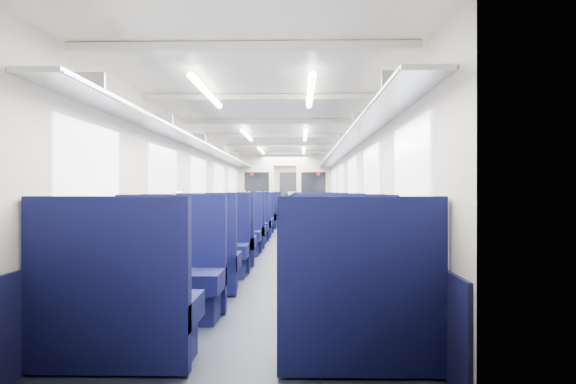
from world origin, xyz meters
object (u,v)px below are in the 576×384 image
Objects in this scene: end_door at (289,196)px; seat_12 at (240,231)px; seat_22 at (263,215)px; seat_26 at (267,212)px; seat_3 at (343,282)px; seat_8 at (221,243)px; seat_20 at (260,217)px; seat_7 at (328,252)px; seat_25 at (310,214)px; seat_4 at (192,262)px; seat_17 at (315,224)px; seat_18 at (254,221)px; seat_0 at (116,313)px; seat_1 at (358,315)px; seat_10 at (232,235)px; seat_11 at (320,235)px; seat_6 at (211,250)px; seat_21 at (311,217)px; seat_16 at (250,223)px; seat_2 at (167,279)px; seat_15 at (316,227)px; seat_27 at (309,212)px; seat_9 at (323,242)px; seat_19 at (313,221)px; bulkhead at (285,190)px; seat_13 at (318,231)px; seat_5 at (334,264)px; seat_24 at (265,214)px; seat_14 at (246,227)px.

seat_12 is (-0.83, -10.29, -0.63)m from end_door.
seat_22 is 2.26m from seat_26.
seat_8 is at bearing 115.99° from seat_3.
seat_7 is at bearing -79.62° from seat_20.
seat_3 is at bearing -90.00° from seat_7.
seat_26 is (-1.66, 1.14, 0.00)m from seat_25.
seat_4 and seat_25 have the same top height.
seat_17 and seat_18 have the same top height.
seat_0 is at bearing -90.00° from seat_20.
seat_1 is 1.00× the size of seat_10.
seat_11 is 4.81m from seat_18.
seat_21 is at bearing 79.30° from seat_6.
end_door is 1.65× the size of seat_16.
seat_22 is (0.00, 12.30, 0.00)m from seat_2.
seat_15 is 7.73m from seat_27.
seat_4 is at bearing 90.00° from seat_2.
seat_0 is 4.97m from seat_9.
seat_9 is at bearing -90.00° from seat_25.
seat_10 and seat_19 have the same top height.
bulkhead is at bearing 94.44° from seat_3.
end_door is 8.04m from seat_16.
seat_13 is at bearing -90.00° from seat_21.
seat_4 and seat_6 have the same top height.
seat_20 is at bearing 90.00° from seat_12.
seat_4 is 2.82m from seat_9.
seat_5 is 13.54m from seat_27.
seat_19 is at bearing 80.96° from seat_0.
seat_16 is (0.00, 5.71, 0.00)m from seat_6.
seat_16 is (-1.66, 7.04, 0.00)m from seat_5.
seat_1 is 14.73m from seat_25.
seat_27 is at bearing 78.18° from bulkhead.
seat_24 is at bearing 90.00° from seat_10.
seat_9 is 1.00× the size of seat_21.
seat_4 is at bearing 143.52° from seat_3.
seat_11 is (1.66, 0.05, 0.00)m from seat_10.
seat_22 is (-0.83, -3.70, -0.63)m from end_door.
seat_10 is 1.00× the size of seat_16.
seat_14 and seat_25 have the same top height.
bulkhead is at bearing 84.99° from seat_4.
seat_1 is at bearing -65.42° from seat_6.
end_door is 3.85m from seat_22.
seat_13 is at bearing -54.12° from seat_16.
seat_5 is 1.00× the size of seat_7.
seat_0 is at bearing -100.19° from seat_17.
seat_18 is at bearing 90.00° from seat_4.
seat_1 is 1.00× the size of seat_24.
seat_22 is at bearing 90.00° from seat_18.
seat_22 is (0.00, 9.98, 0.00)m from seat_6.
seat_11 is (0.00, 4.78, 0.00)m from seat_3.
seat_1 and seat_2 have the same top height.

